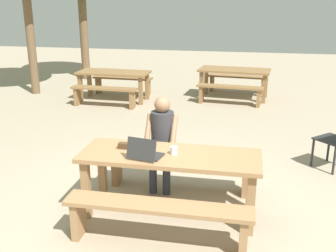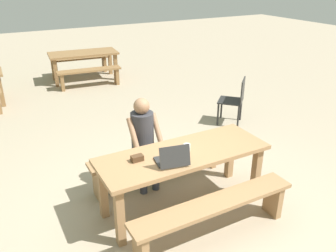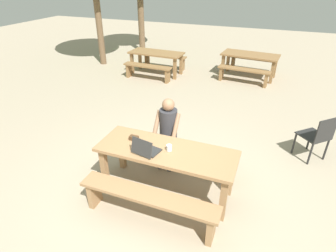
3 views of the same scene
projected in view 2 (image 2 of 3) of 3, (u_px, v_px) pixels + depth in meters
name	position (u px, v px, depth m)	size (l,w,h in m)	color
ground_plane	(182.00, 205.00, 4.40)	(30.00, 30.00, 0.00)	tan
picnic_table_front	(183.00, 160.00, 4.13)	(2.06, 0.74, 0.76)	#9E754C
bench_near	(214.00, 211.00, 3.72)	(1.94, 0.30, 0.48)	#9E754C
bench_far	(158.00, 157.00, 4.78)	(1.94, 0.30, 0.48)	#9E754C
laptop	(172.00, 159.00, 3.81)	(0.39, 0.36, 0.25)	#2D2D2D
small_pouch	(137.00, 158.00, 3.88)	(0.14, 0.08, 0.07)	#4C331E
coffee_mug	(187.00, 147.00, 4.09)	(0.08, 0.08, 0.09)	white
person_seated	(144.00, 137.00, 4.49)	(0.40, 0.41, 1.26)	#333847
plastic_chair	(235.00, 100.00, 6.55)	(0.62, 0.62, 0.89)	#262626
picnic_table_mid	(83.00, 57.00, 9.11)	(1.81, 0.98, 0.74)	olive
bench_mid_south	(90.00, 74.00, 8.66)	(1.59, 0.45, 0.46)	olive
bench_mid_north	(80.00, 62.00, 9.80)	(1.59, 0.45, 0.46)	olive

